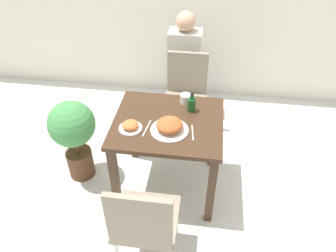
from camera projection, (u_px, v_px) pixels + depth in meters
ground_plane at (168, 184)px, 3.00m from camera, size 16.00×16.00×0.00m
dining_table at (168, 134)px, 2.62m from camera, size 0.85×0.75×0.73m
chair_near at (144, 222)px, 2.10m from camera, size 0.42×0.42×0.88m
chair_far at (186, 93)px, 3.28m from camera, size 0.42×0.42×0.88m
food_plate at (170, 126)px, 2.42m from camera, size 0.29×0.29×0.10m
side_plate at (130, 126)px, 2.45m from camera, size 0.18×0.18×0.07m
drink_cup at (186, 99)px, 2.70m from camera, size 0.09×0.09×0.08m
sauce_bottle at (192, 104)px, 2.60m from camera, size 0.06×0.06×0.18m
fork_utensil at (147, 128)px, 2.47m from camera, size 0.03×0.20×0.00m
spoon_utensil at (193, 132)px, 2.43m from camera, size 0.03×0.18×0.00m
potted_plant_left at (73, 132)px, 2.78m from camera, size 0.40×0.40×0.79m
person_figure at (184, 65)px, 3.54m from camera, size 0.34×0.22×1.17m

